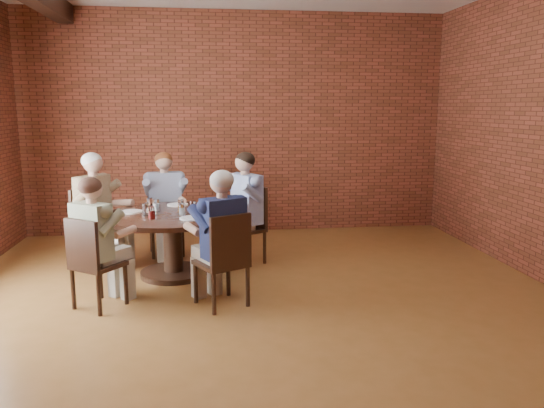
{
  "coord_description": "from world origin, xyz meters",
  "views": [
    {
      "loc": [
        -0.49,
        -4.81,
        1.97
      ],
      "look_at": [
        0.23,
        1.0,
        0.89
      ],
      "focal_mm": 35.0,
      "sensor_mm": 36.0,
      "label": 1
    }
  ],
  "objects": [
    {
      "name": "glass_b",
      "position": [
        -0.8,
        1.4,
        0.82
      ],
      "size": [
        0.07,
        0.07,
        0.14
      ],
      "primitive_type": "cylinder",
      "color": "white",
      "rests_on": "dining_table"
    },
    {
      "name": "diner_b",
      "position": [
        -1.04,
        2.24,
        0.69
      ],
      "size": [
        0.65,
        0.75,
        1.37
      ],
      "primitive_type": null,
      "rotation": [
        0.0,
        0.0,
        0.15
      ],
      "color": "gray",
      "rests_on": "floor"
    },
    {
      "name": "glass_d",
      "position": [
        -1.09,
        1.45,
        0.82
      ],
      "size": [
        0.07,
        0.07,
        0.14
      ],
      "primitive_type": "cylinder",
      "color": "white",
      "rests_on": "dining_table"
    },
    {
      "name": "diner_d",
      "position": [
        -1.57,
        0.38,
        0.65
      ],
      "size": [
        0.78,
        0.81,
        1.3
      ],
      "primitive_type": null,
      "rotation": [
        0.0,
        0.0,
        2.51
      ],
      "color": "gray",
      "rests_on": "floor"
    },
    {
      "name": "plate_b",
      "position": [
        -0.86,
        1.79,
        0.76
      ],
      "size": [
        0.26,
        0.26,
        0.01
      ],
      "primitive_type": "cylinder",
      "color": "white",
      "rests_on": "dining_table"
    },
    {
      "name": "floor",
      "position": [
        0.0,
        0.0,
        0.0
      ],
      "size": [
        7.0,
        7.0,
        0.0
      ],
      "primitive_type": "plane",
      "color": "#905D2C",
      "rests_on": "ground"
    },
    {
      "name": "chair_b",
      "position": [
        -1.06,
        2.33,
        0.52
      ],
      "size": [
        0.51,
        0.51,
        0.96
      ],
      "rotation": [
        0.0,
        0.0,
        0.15
      ],
      "color": "black",
      "rests_on": "floor"
    },
    {
      "name": "chair_d",
      "position": [
        -1.62,
        0.31,
        0.5
      ],
      "size": [
        0.58,
        0.58,
        0.92
      ],
      "rotation": [
        0.0,
        0.0,
        2.51
      ],
      "color": "black",
      "rests_on": "floor"
    },
    {
      "name": "diner_e",
      "position": [
        -0.37,
        0.28,
        0.68
      ],
      "size": [
        0.8,
        0.85,
        1.36
      ],
      "primitive_type": null,
      "rotation": [
        0.0,
        0.0,
        3.63
      ],
      "color": "#182045",
      "rests_on": "floor"
    },
    {
      "name": "glass_g",
      "position": [
        -0.78,
        1.14,
        0.82
      ],
      "size": [
        0.07,
        0.07,
        0.14
      ],
      "primitive_type": "cylinder",
      "color": "white",
      "rests_on": "dining_table"
    },
    {
      "name": "glass_c",
      "position": [
        -1.17,
        1.55,
        0.82
      ],
      "size": [
        0.07,
        0.07,
        0.14
      ],
      "primitive_type": "cylinder",
      "color": "white",
      "rests_on": "dining_table"
    },
    {
      "name": "chair_a",
      "position": [
        0.03,
        1.77,
        0.53
      ],
      "size": [
        0.62,
        0.62,
        0.98
      ],
      "rotation": [
        0.0,
        0.0,
        -1.1
      ],
      "color": "black",
      "rests_on": "floor"
    },
    {
      "name": "chair_c",
      "position": [
        -1.91,
        1.84,
        0.53
      ],
      "size": [
        0.63,
        0.63,
        0.98
      ],
      "rotation": [
        0.0,
        0.0,
        1.08
      ],
      "color": "black",
      "rests_on": "floor"
    },
    {
      "name": "dining_table",
      "position": [
        -0.9,
        1.29,
        0.53
      ],
      "size": [
        1.56,
        1.56,
        0.75
      ],
      "color": "black",
      "rests_on": "floor"
    },
    {
      "name": "wall_front",
      "position": [
        0.0,
        -3.5,
        1.7
      ],
      "size": [
        7.0,
        0.0,
        7.0
      ],
      "primitive_type": "plane",
      "rotation": [
        -1.57,
        0.0,
        0.0
      ],
      "color": "brown",
      "rests_on": "ground"
    },
    {
      "name": "diner_a",
      "position": [
        -0.05,
        1.73,
        0.7
      ],
      "size": [
        0.89,
        0.83,
        1.41
      ],
      "primitive_type": null,
      "rotation": [
        0.0,
        0.0,
        -1.1
      ],
      "color": "#445CB2",
      "rests_on": "floor"
    },
    {
      "name": "plate_c",
      "position": [
        -1.37,
        1.41,
        0.76
      ],
      "size": [
        0.26,
        0.26,
        0.01
      ],
      "primitive_type": "cylinder",
      "color": "white",
      "rests_on": "dining_table"
    },
    {
      "name": "diner_c",
      "position": [
        -1.83,
        1.79,
        0.71
      ],
      "size": [
        0.9,
        0.84,
        1.41
      ],
      "primitive_type": null,
      "rotation": [
        0.0,
        0.0,
        1.08
      ],
      "color": "brown",
      "rests_on": "floor"
    },
    {
      "name": "smartphone",
      "position": [
        -0.46,
        1.14,
        0.75
      ],
      "size": [
        0.08,
        0.15,
        0.01
      ],
      "primitive_type": "cube",
      "rotation": [
        0.0,
        0.0,
        0.03
      ],
      "color": "black",
      "rests_on": "dining_table"
    },
    {
      "name": "plate_d",
      "position": [
        -0.67,
        0.96,
        0.76
      ],
      "size": [
        0.26,
        0.26,
        0.01
      ],
      "primitive_type": "cylinder",
      "color": "white",
      "rests_on": "dining_table"
    },
    {
      "name": "glass_e",
      "position": [
        -1.19,
        1.21,
        0.82
      ],
      "size": [
        0.07,
        0.07,
        0.14
      ],
      "primitive_type": "cylinder",
      "color": "white",
      "rests_on": "dining_table"
    },
    {
      "name": "glass_f",
      "position": [
        -1.1,
        0.99,
        0.82
      ],
      "size": [
        0.07,
        0.07,
        0.14
      ],
      "primitive_type": "cylinder",
      "color": "white",
      "rests_on": "dining_table"
    },
    {
      "name": "glass_a",
      "position": [
        -0.66,
        1.28,
        0.82
      ],
      "size": [
        0.07,
        0.07,
        0.14
      ],
      "primitive_type": "cylinder",
      "color": "white",
      "rests_on": "dining_table"
    },
    {
      "name": "plate_a",
      "position": [
        -0.43,
        1.46,
        0.76
      ],
      "size": [
        0.26,
        0.26,
        0.01
      ],
      "primitive_type": "cylinder",
      "color": "white",
      "rests_on": "dining_table"
    },
    {
      "name": "wall_back",
      "position": [
        0.0,
        3.5,
        1.7
      ],
      "size": [
        7.0,
        0.0,
        7.0
      ],
      "primitive_type": "plane",
      "rotation": [
        1.57,
        0.0,
        0.0
      ],
      "color": "brown",
      "rests_on": "ground"
    },
    {
      "name": "chair_e",
      "position": [
        -0.33,
        0.2,
        0.52
      ],
      "size": [
        0.6,
        0.6,
        0.95
      ],
      "rotation": [
        0.0,
        0.0,
        3.63
      ],
      "color": "black",
      "rests_on": "floor"
    }
  ]
}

